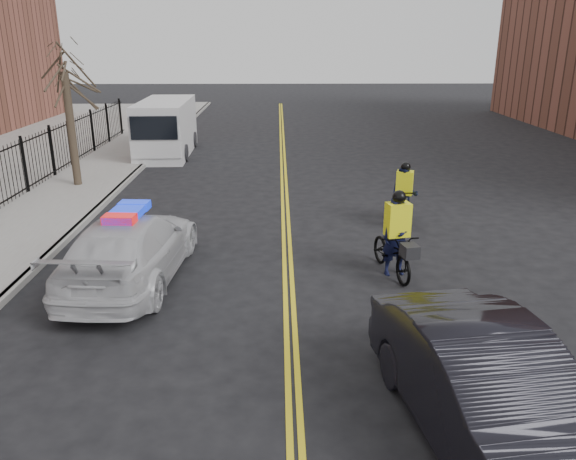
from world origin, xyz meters
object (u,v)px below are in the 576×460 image
(cyclist_far, at_px, (403,199))
(police_cruiser, at_px, (131,248))
(dark_sedan, at_px, (489,393))
(cargo_van, at_px, (165,129))
(cyclist_near, at_px, (396,246))

(cyclist_far, bearing_deg, police_cruiser, -132.38)
(police_cruiser, relative_size, dark_sedan, 1.10)
(dark_sedan, distance_m, cargo_van, 21.75)
(cyclist_near, bearing_deg, police_cruiser, 170.07)
(cargo_van, height_order, cyclist_far, cargo_van)
(dark_sedan, xyz_separation_m, cyclist_near, (-0.05, 5.83, -0.11))
(cargo_van, bearing_deg, cyclist_near, -62.48)
(cyclist_near, bearing_deg, cargo_van, 106.91)
(cargo_van, bearing_deg, cyclist_far, -50.91)
(cyclist_near, relative_size, cyclist_far, 1.15)
(police_cruiser, relative_size, cyclist_far, 2.89)
(police_cruiser, height_order, cargo_van, cargo_van)
(police_cruiser, relative_size, cyclist_near, 2.52)
(dark_sedan, height_order, cyclist_far, cyclist_far)
(police_cruiser, distance_m, dark_sedan, 8.27)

